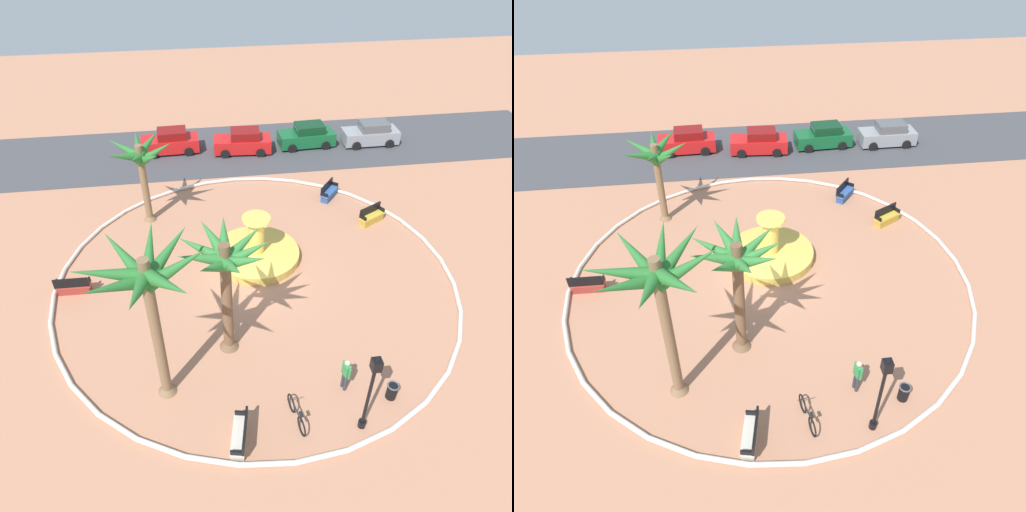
# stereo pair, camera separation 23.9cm
# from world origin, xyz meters

# --- Properties ---
(ground_plane) EXTENTS (80.00, 80.00, 0.00)m
(ground_plane) POSITION_xyz_m (0.00, 0.00, 0.00)
(ground_plane) COLOR tan
(plaza_curb) EXTENTS (19.43, 19.43, 0.20)m
(plaza_curb) POSITION_xyz_m (0.00, 0.00, 0.10)
(plaza_curb) COLOR silver
(plaza_curb) RESTS_ON ground
(street_asphalt) EXTENTS (48.00, 8.00, 0.03)m
(street_asphalt) POSITION_xyz_m (0.00, 14.12, 0.01)
(street_asphalt) COLOR #424247
(street_asphalt) RESTS_ON ground
(fountain) EXTENTS (4.45, 4.45, 2.50)m
(fountain) POSITION_xyz_m (0.24, 1.59, 0.34)
(fountain) COLOR gold
(fountain) RESTS_ON ground
(palm_tree_near_fountain) EXTENTS (4.34, 4.36, 6.84)m
(palm_tree_near_fountain) POSITION_xyz_m (-4.31, -6.05, 5.51)
(palm_tree_near_fountain) COLOR brown
(palm_tree_near_fountain) RESTS_ON ground
(palm_tree_by_curb) EXTENTS (3.59, 3.67, 5.68)m
(palm_tree_by_curb) POSITION_xyz_m (-1.72, -4.13, 4.43)
(palm_tree_by_curb) COLOR brown
(palm_tree_by_curb) RESTS_ON ground
(palm_tree_mid_plaza) EXTENTS (3.58, 3.77, 4.90)m
(palm_tree_mid_plaza) POSITION_xyz_m (-5.32, 5.90, 3.80)
(palm_tree_mid_plaza) COLOR brown
(palm_tree_mid_plaza) RESTS_ON ground
(bench_east) EXTENTS (1.40, 1.56, 1.00)m
(bench_east) POSITION_xyz_m (5.46, 6.75, 0.35)
(bench_east) COLOR #335BA8
(bench_east) RESTS_ON ground
(bench_west) EXTENTS (1.61, 0.54, 1.00)m
(bench_west) POSITION_xyz_m (-8.69, 0.18, 0.35)
(bench_west) COLOR #B73D33
(bench_west) RESTS_ON ground
(bench_north) EXTENTS (0.82, 1.67, 1.00)m
(bench_north) POSITION_xyz_m (-1.76, -8.54, 0.35)
(bench_north) COLOR beige
(bench_north) RESTS_ON ground
(bench_southeast) EXTENTS (1.65, 1.19, 1.00)m
(bench_southeast) POSITION_xyz_m (7.19, 3.87, 0.35)
(bench_southeast) COLOR gold
(bench_southeast) RESTS_ON ground
(lamppost) EXTENTS (0.32, 0.32, 3.86)m
(lamppost) POSITION_xyz_m (2.66, -8.54, 2.26)
(lamppost) COLOR black
(lamppost) RESTS_ON ground
(trash_bin) EXTENTS (0.46, 0.46, 0.73)m
(trash_bin) POSITION_xyz_m (4.13, -7.50, 0.39)
(trash_bin) COLOR black
(trash_bin) RESTS_ON ground
(bicycle_red_frame) EXTENTS (0.47, 1.70, 0.94)m
(bicycle_red_frame) POSITION_xyz_m (0.36, -7.99, 0.38)
(bicycle_red_frame) COLOR black
(bicycle_red_frame) RESTS_ON ground
(person_cyclist_helmet) EXTENTS (0.28, 0.52, 1.61)m
(person_cyclist_helmet) POSITION_xyz_m (2.46, -6.85, 0.90)
(person_cyclist_helmet) COLOR #33333D
(person_cyclist_helmet) RESTS_ON ground
(parked_car_leftmost) EXTENTS (4.05, 2.02, 1.67)m
(parked_car_leftmost) POSITION_xyz_m (-4.09, 14.33, 0.78)
(parked_car_leftmost) COLOR red
(parked_car_leftmost) RESTS_ON ground
(parked_car_second) EXTENTS (4.11, 2.14, 1.67)m
(parked_car_second) POSITION_xyz_m (0.97, 13.59, 0.78)
(parked_car_second) COLOR red
(parked_car_second) RESTS_ON ground
(parked_car_third) EXTENTS (4.08, 2.08, 1.67)m
(parked_car_third) POSITION_xyz_m (5.68, 13.93, 0.78)
(parked_car_third) COLOR #145B2D
(parked_car_third) RESTS_ON ground
(parked_car_rightmost) EXTENTS (4.01, 1.94, 1.67)m
(parked_car_rightmost) POSITION_xyz_m (10.37, 13.63, 0.78)
(parked_car_rightmost) COLOR gray
(parked_car_rightmost) RESTS_ON ground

